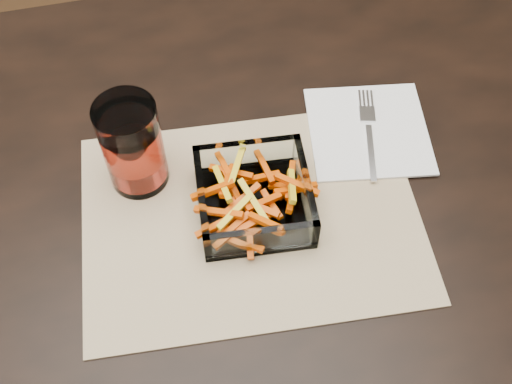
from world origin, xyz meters
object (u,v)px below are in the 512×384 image
glass_bowl (254,198)px  fork (369,130)px  dining_table (199,234)px  tumbler (133,148)px

glass_bowl → fork: (0.19, 0.09, -0.02)m
dining_table → glass_bowl: size_ratio=10.10×
dining_table → glass_bowl: bearing=-21.0°
glass_bowl → dining_table: bearing=159.0°
tumbler → fork: bearing=0.1°
fork → tumbler: bearing=-165.5°
dining_table → fork: fork is taller
tumbler → fork: (0.34, 0.00, -0.06)m
dining_table → fork: bearing=12.2°
dining_table → glass_bowl: 0.14m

